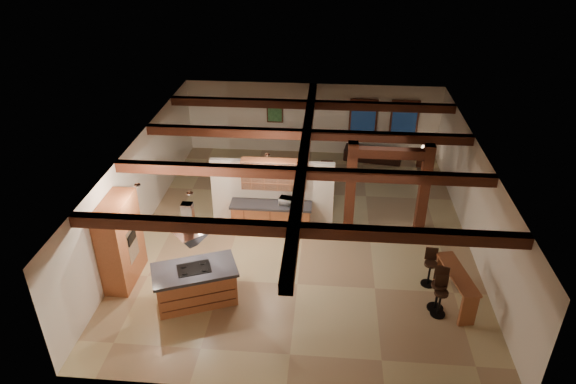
# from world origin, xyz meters

# --- Properties ---
(ground) EXTENTS (12.00, 12.00, 0.00)m
(ground) POSITION_xyz_m (0.00, 0.00, 0.00)
(ground) COLOR tan
(ground) RESTS_ON ground
(room_walls) EXTENTS (12.00, 12.00, 12.00)m
(room_walls) POSITION_xyz_m (0.00, 0.00, 1.78)
(room_walls) COLOR silver
(room_walls) RESTS_ON ground
(ceiling_beams) EXTENTS (10.00, 12.00, 0.28)m
(ceiling_beams) POSITION_xyz_m (0.00, 0.00, 2.76)
(ceiling_beams) COLOR #3E1A0F
(ceiling_beams) RESTS_ON room_walls
(timber_posts) EXTENTS (2.50, 0.30, 2.90)m
(timber_posts) POSITION_xyz_m (2.50, 0.50, 1.76)
(timber_posts) COLOR #3E1A0F
(timber_posts) RESTS_ON ground
(partition_wall) EXTENTS (3.80, 0.18, 2.20)m
(partition_wall) POSITION_xyz_m (-1.00, 0.50, 1.10)
(partition_wall) COLOR silver
(partition_wall) RESTS_ON ground
(pantry_cabinet) EXTENTS (0.67, 1.60, 2.40)m
(pantry_cabinet) POSITION_xyz_m (-4.67, -2.60, 1.20)
(pantry_cabinet) COLOR #A65935
(pantry_cabinet) RESTS_ON ground
(back_counter) EXTENTS (2.50, 0.66, 0.94)m
(back_counter) POSITION_xyz_m (-1.00, 0.11, 0.48)
(back_counter) COLOR #A65935
(back_counter) RESTS_ON ground
(upper_display_cabinet) EXTENTS (1.80, 0.36, 0.95)m
(upper_display_cabinet) POSITION_xyz_m (-1.00, 0.31, 1.85)
(upper_display_cabinet) COLOR #A65935
(upper_display_cabinet) RESTS_ON partition_wall
(range_hood) EXTENTS (1.10, 1.10, 1.40)m
(range_hood) POSITION_xyz_m (-2.54, -3.33, 1.78)
(range_hood) COLOR silver
(range_hood) RESTS_ON room_walls
(back_windows) EXTENTS (2.70, 0.07, 1.70)m
(back_windows) POSITION_xyz_m (2.80, 5.93, 1.50)
(back_windows) COLOR #3E1A0F
(back_windows) RESTS_ON room_walls
(framed_art) EXTENTS (0.65, 0.05, 0.85)m
(framed_art) POSITION_xyz_m (-1.50, 5.94, 1.70)
(framed_art) COLOR #3E1A0F
(framed_art) RESTS_ON room_walls
(recessed_cans) EXTENTS (3.16, 2.46, 0.03)m
(recessed_cans) POSITION_xyz_m (-2.53, -1.93, 2.87)
(recessed_cans) COLOR silver
(recessed_cans) RESTS_ON room_walls
(kitchen_island) EXTENTS (2.34, 1.79, 1.03)m
(kitchen_island) POSITION_xyz_m (-2.54, -3.33, 0.52)
(kitchen_island) COLOR #A65935
(kitchen_island) RESTS_ON ground
(dining_table) EXTENTS (1.71, 1.08, 0.57)m
(dining_table) POSITION_xyz_m (0.00, 2.30, 0.28)
(dining_table) COLOR #3C1F0F
(dining_table) RESTS_ON ground
(sofa) EXTENTS (2.34, 1.21, 0.65)m
(sofa) POSITION_xyz_m (2.46, 5.50, 0.33)
(sofa) COLOR black
(sofa) RESTS_ON ground
(microwave) EXTENTS (0.48, 0.38, 0.24)m
(microwave) POSITION_xyz_m (-0.52, 0.11, 1.06)
(microwave) COLOR silver
(microwave) RESTS_ON back_counter
(bar_counter) EXTENTS (0.80, 1.86, 0.95)m
(bar_counter) POSITION_xyz_m (4.02, -2.85, 0.64)
(bar_counter) COLOR #A65935
(bar_counter) RESTS_ON ground
(side_table) EXTENTS (0.50, 0.50, 0.51)m
(side_table) POSITION_xyz_m (4.36, 5.11, 0.26)
(side_table) COLOR #3E1A0F
(side_table) RESTS_ON ground
(table_lamp) EXTENTS (0.27, 0.27, 0.32)m
(table_lamp) POSITION_xyz_m (4.36, 5.11, 0.74)
(table_lamp) COLOR black
(table_lamp) RESTS_ON side_table
(bar_stool_a) EXTENTS (0.38, 0.38, 1.09)m
(bar_stool_a) POSITION_xyz_m (3.56, -3.30, 0.55)
(bar_stool_a) COLOR black
(bar_stool_a) RESTS_ON ground
(bar_stool_b) EXTENTS (0.44, 0.45, 1.19)m
(bar_stool_b) POSITION_xyz_m (3.55, -3.08, 0.61)
(bar_stool_b) COLOR black
(bar_stool_b) RESTS_ON ground
(bar_stool_c) EXTENTS (0.38, 0.38, 1.08)m
(bar_stool_c) POSITION_xyz_m (3.49, -2.14, 0.55)
(bar_stool_c) COLOR black
(bar_stool_c) RESTS_ON ground
(dining_chairs) EXTENTS (1.87, 1.87, 1.16)m
(dining_chairs) POSITION_xyz_m (0.00, 2.30, 0.59)
(dining_chairs) COLOR #3E1A0F
(dining_chairs) RESTS_ON ground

